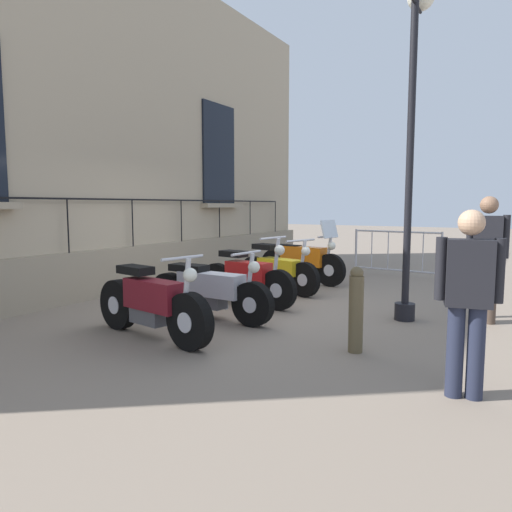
% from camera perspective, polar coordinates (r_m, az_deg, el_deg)
% --- Properties ---
extents(ground_plane, '(60.00, 60.00, 0.00)m').
position_cam_1_polar(ground_plane, '(7.86, -1.39, -5.72)').
color(ground_plane, gray).
extents(building_facade, '(0.82, 13.75, 6.43)m').
position_cam_1_polar(building_facade, '(9.63, -16.70, 14.73)').
color(building_facade, tan).
rests_on(building_facade, ground_plane).
extents(motorcycle_maroon, '(2.04, 0.70, 1.05)m').
position_cam_1_polar(motorcycle_maroon, '(5.88, -12.43, -5.74)').
color(motorcycle_maroon, black).
rests_on(motorcycle_maroon, ground_plane).
extents(motorcycle_silver, '(2.13, 0.66, 1.00)m').
position_cam_1_polar(motorcycle_silver, '(6.77, -5.71, -4.23)').
color(motorcycle_silver, black).
rests_on(motorcycle_silver, ground_plane).
extents(motorcycle_red, '(1.92, 0.68, 1.13)m').
position_cam_1_polar(motorcycle_red, '(7.67, -1.10, -2.78)').
color(motorcycle_red, black).
rests_on(motorcycle_red, ground_plane).
extents(motorcycle_yellow, '(1.86, 0.89, 1.01)m').
position_cam_1_polar(motorcycle_yellow, '(8.78, 2.71, -1.75)').
color(motorcycle_yellow, black).
rests_on(motorcycle_yellow, ground_plane).
extents(motorcycle_orange, '(2.06, 0.73, 1.32)m').
position_cam_1_polar(motorcycle_orange, '(9.89, 5.57, -0.58)').
color(motorcycle_orange, black).
rests_on(motorcycle_orange, ground_plane).
extents(lamppost, '(0.37, 1.07, 4.66)m').
position_cam_1_polar(lamppost, '(7.11, 18.37, 20.29)').
color(lamppost, black).
rests_on(lamppost, ground_plane).
extents(crowd_barrier, '(2.00, 0.24, 1.05)m').
position_cam_1_polar(crowd_barrier, '(11.14, 16.56, 0.47)').
color(crowd_barrier, '#B7B7BF').
rests_on(crowd_barrier, ground_plane).
extents(bollard, '(0.16, 0.16, 0.96)m').
position_cam_1_polar(bollard, '(5.33, 11.96, -6.30)').
color(bollard, brown).
rests_on(bollard, ground_plane).
extents(pedestrian_standing, '(0.52, 0.29, 1.58)m').
position_cam_1_polar(pedestrian_standing, '(4.29, 24.18, -4.21)').
color(pedestrian_standing, '#23283D').
rests_on(pedestrian_standing, ground_plane).
extents(pedestrian_walking, '(0.53, 0.25, 1.74)m').
position_cam_1_polar(pedestrian_walking, '(7.14, 26.04, 0.46)').
color(pedestrian_walking, '#47382D').
rests_on(pedestrian_walking, ground_plane).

